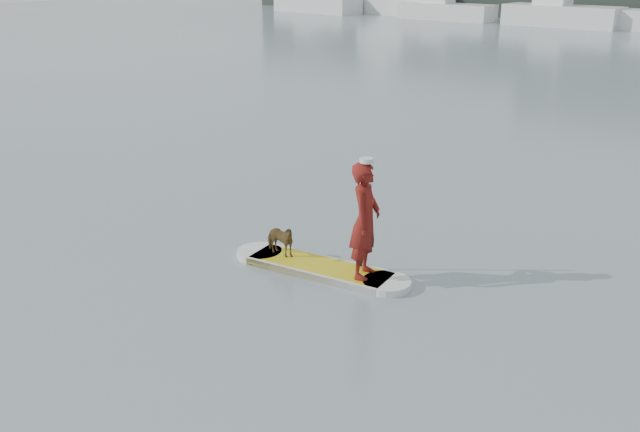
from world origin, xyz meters
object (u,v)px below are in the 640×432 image
Objects in this scene: dog at (279,240)px; sailboat_b at (446,9)px; sailboat_a at (316,2)px; paddler at (365,220)px; paddleboard at (320,268)px; sailboat_c at (561,14)px.

sailboat_b is at bearing 27.23° from dog.
dog is at bearing -46.65° from sailboat_a.
dog is at bearing 79.62° from paddler.
sailboat_c is (-12.02, 45.55, 0.84)m from paddleboard.
sailboat_c is (-11.21, 45.65, 0.49)m from dog.
paddler is at bearing -45.22° from sailboat_a.
sailboat_a reaches higher than paddler.
sailboat_b is (-21.55, 45.49, 0.77)m from paddleboard.
sailboat_c reaches higher than dog.
paddler is 2.79× the size of dog.
paddleboard is 1.71× the size of paddler.
sailboat_b is (13.28, 0.01, -0.06)m from sailboat_a.
paddler is 0.16× the size of sailboat_b.
sailboat_a is 1.04× the size of sailboat_c.
sailboat_a is 13.28m from sailboat_b.
dog is at bearing -73.40° from sailboat_c.
sailboat_c is (22.80, 0.07, 0.02)m from sailboat_a.
paddler is at bearing -80.33° from dog.
dog is (-0.81, -0.10, 0.35)m from paddleboard.
sailboat_a reaches higher than dog.
sailboat_a is 22.80m from sailboat_c.
paddler is 47.24m from sailboat_c.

